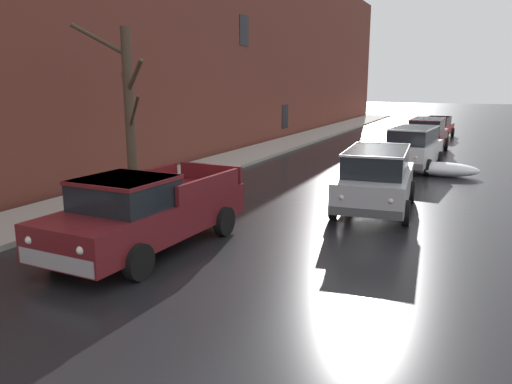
# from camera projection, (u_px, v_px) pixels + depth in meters

# --- Properties ---
(left_sidewalk_slab) EXTENTS (2.60, 80.00, 0.14)m
(left_sidewalk_slab) POSITION_uv_depth(u_px,v_px,m) (198.00, 170.00, 21.19)
(left_sidewalk_slab) COLOR #A8A399
(left_sidewalk_slab) RESTS_ON ground
(brick_townhouse_facade) EXTENTS (0.63, 80.00, 11.99)m
(brick_townhouse_facade) POSITION_uv_depth(u_px,v_px,m) (157.00, 26.00, 20.65)
(brick_townhouse_facade) COLOR brown
(brick_townhouse_facade) RESTS_ON ground
(snow_bank_along_left_kerb) EXTENTS (2.81, 1.12, 0.60)m
(snow_bank_along_left_kerb) POSITION_uv_depth(u_px,v_px,m) (440.00, 169.00, 20.27)
(snow_bank_along_left_kerb) COLOR white
(snow_bank_along_left_kerb) RESTS_ON ground
(bare_tree_second_along_sidewalk) EXTENTS (2.78, 2.82, 5.36)m
(bare_tree_second_along_sidewalk) POSITION_uv_depth(u_px,v_px,m) (129.00, 112.00, 14.99)
(bare_tree_second_along_sidewalk) COLOR #4C3D2D
(bare_tree_second_along_sidewalk) RESTS_ON ground
(pickup_truck_maroon_approaching_near_lane) EXTENTS (2.40, 5.48, 1.76)m
(pickup_truck_maroon_approaching_near_lane) POSITION_uv_depth(u_px,v_px,m) (145.00, 212.00, 11.14)
(pickup_truck_maroon_approaching_near_lane) COLOR maroon
(pickup_truck_maroon_approaching_near_lane) RESTS_ON ground
(suv_silver_parked_kerbside_close) EXTENTS (2.40, 4.70, 1.82)m
(suv_silver_parked_kerbside_close) POSITION_uv_depth(u_px,v_px,m) (376.00, 177.00, 14.66)
(suv_silver_parked_kerbside_close) COLOR #B7B7BC
(suv_silver_parked_kerbside_close) RESTS_ON ground
(suv_white_parked_kerbside_mid) EXTENTS (2.32, 4.47, 1.82)m
(suv_white_parked_kerbside_mid) POSITION_uv_depth(u_px,v_px,m) (413.00, 146.00, 21.72)
(suv_white_parked_kerbside_mid) COLOR silver
(suv_white_parked_kerbside_mid) RESTS_ON ground
(suv_maroon_parked_far_down_block) EXTENTS (2.05, 4.69, 1.82)m
(suv_maroon_parked_far_down_block) POSITION_uv_depth(u_px,v_px,m) (427.00, 134.00, 27.06)
(suv_maroon_parked_far_down_block) COLOR maroon
(suv_maroon_parked_far_down_block) RESTS_ON ground
(sedan_red_queued_behind_truck) EXTENTS (2.12, 4.53, 1.42)m
(sedan_red_queued_behind_truck) POSITION_uv_depth(u_px,v_px,m) (437.00, 127.00, 34.26)
(sedan_red_queued_behind_truck) COLOR red
(sedan_red_queued_behind_truck) RESTS_ON ground
(fire_hydrant) EXTENTS (0.42, 0.22, 0.71)m
(fire_hydrant) POSITION_uv_depth(u_px,v_px,m) (101.00, 215.00, 12.89)
(fire_hydrant) COLOR #B21E19
(fire_hydrant) RESTS_ON ground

